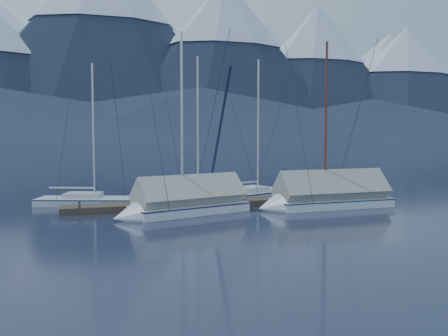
{
  "coord_description": "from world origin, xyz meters",
  "views": [
    {
      "loc": [
        -7.96,
        -23.96,
        4.08
      ],
      "look_at": [
        0.0,
        2.0,
        2.2
      ],
      "focal_mm": 38.0,
      "sensor_mm": 36.0,
      "label": 1
    }
  ],
  "objects_px": {
    "sailboat_open_left": "(103,202)",
    "sailboat_covered_near": "(322,198)",
    "sailboat_open_mid": "(206,197)",
    "person": "(285,183)",
    "sailboat_covered_far": "(180,205)",
    "sailboat_open_right": "(263,195)"
  },
  "relations": [
    {
      "from": "sailboat_covered_near",
      "to": "sailboat_open_right",
      "type": "bearing_deg",
      "value": 107.42
    },
    {
      "from": "sailboat_open_left",
      "to": "sailboat_covered_near",
      "type": "xyz_separation_m",
      "value": [
        11.83,
        -4.54,
        0.36
      ]
    },
    {
      "from": "sailboat_covered_near",
      "to": "person",
      "type": "relative_size",
      "value": 5.96
    },
    {
      "from": "sailboat_open_mid",
      "to": "sailboat_open_right",
      "type": "distance_m",
      "value": 3.93
    },
    {
      "from": "sailboat_open_left",
      "to": "sailboat_covered_near",
      "type": "relative_size",
      "value": 0.88
    },
    {
      "from": "sailboat_covered_far",
      "to": "person",
      "type": "bearing_deg",
      "value": 17.29
    },
    {
      "from": "sailboat_open_left",
      "to": "sailboat_open_mid",
      "type": "distance_m",
      "value": 6.34
    },
    {
      "from": "sailboat_covered_far",
      "to": "person",
      "type": "xyz_separation_m",
      "value": [
        6.84,
        2.13,
        0.7
      ]
    },
    {
      "from": "sailboat_covered_near",
      "to": "sailboat_open_mid",
      "type": "bearing_deg",
      "value": 137.8
    },
    {
      "from": "sailboat_covered_near",
      "to": "person",
      "type": "distance_m",
      "value": 2.61
    },
    {
      "from": "sailboat_open_mid",
      "to": "sailboat_open_left",
      "type": "bearing_deg",
      "value": -175.98
    },
    {
      "from": "sailboat_open_right",
      "to": "sailboat_covered_near",
      "type": "bearing_deg",
      "value": -72.58
    },
    {
      "from": "sailboat_open_left",
      "to": "sailboat_covered_near",
      "type": "height_order",
      "value": "sailboat_covered_near"
    },
    {
      "from": "sailboat_open_mid",
      "to": "person",
      "type": "distance_m",
      "value": 5.15
    },
    {
      "from": "sailboat_open_mid",
      "to": "sailboat_covered_far",
      "type": "xyz_separation_m",
      "value": [
        -2.68,
        -4.99,
        0.33
      ]
    },
    {
      "from": "sailboat_covered_far",
      "to": "person",
      "type": "relative_size",
      "value": 5.92
    },
    {
      "from": "sailboat_open_left",
      "to": "person",
      "type": "height_order",
      "value": "sailboat_open_left"
    },
    {
      "from": "sailboat_covered_far",
      "to": "person",
      "type": "distance_m",
      "value": 7.2
    },
    {
      "from": "sailboat_open_mid",
      "to": "sailboat_open_right",
      "type": "relative_size",
      "value": 1.0
    },
    {
      "from": "sailboat_open_left",
      "to": "person",
      "type": "relative_size",
      "value": 5.22
    },
    {
      "from": "sailboat_open_mid",
      "to": "sailboat_covered_far",
      "type": "height_order",
      "value": "sailboat_covered_far"
    },
    {
      "from": "sailboat_open_mid",
      "to": "sailboat_open_right",
      "type": "height_order",
      "value": "sailboat_open_mid"
    }
  ]
}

